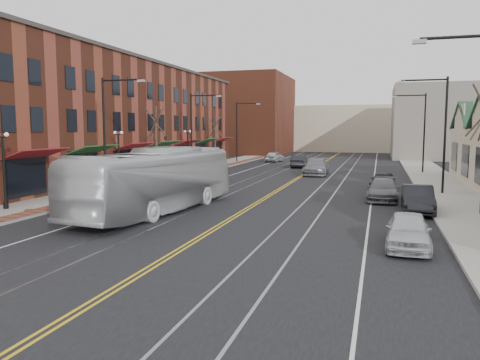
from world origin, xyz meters
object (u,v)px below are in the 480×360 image
Objects in this scene: transit_bus at (156,181)px; parked_car_c at (383,190)px; parked_car_b at (418,199)px; parked_car_d at (383,180)px; parked_suv at (106,191)px; parked_car_a at (408,231)px.

parked_car_c is (12.01, 8.15, -1.08)m from transit_bus.
parked_car_b is 9.84m from parked_car_d.
parked_suv is (-4.79, 2.51, -1.07)m from transit_bus.
parked_car_c is at bearing -82.79° from parked_car_d.
parked_suv is 1.27× the size of parked_car_d.
parked_car_a is at bearing -80.05° from parked_car_d.
parked_suv is at bearing -138.88° from parked_car_d.
transit_bus is 2.80× the size of parked_car_b.
transit_bus reaches higher than parked_car_b.
transit_bus is 2.50× the size of parked_suv.
parked_car_a is at bearing 166.31° from parked_suv.
parked_car_c is (-0.86, 12.37, -0.00)m from parked_car_a.
parked_car_a is 8.40m from parked_car_b.
parked_car_c is at bearing -139.53° from transit_bus.
parked_car_c is at bearing 96.04° from parked_car_a.
transit_bus is at bearing -144.37° from parked_car_c.
parked_car_a is 1.01× the size of parked_car_d.
parked_car_c is 5.65m from parked_car_d.
parked_car_b is (13.81, 4.12, -1.03)m from transit_bus.
parked_car_d is at bearing -124.72° from transit_bus.
parked_car_d is (-0.86, 18.02, -0.01)m from parked_car_a.
parked_suv is 1.07× the size of parked_car_c.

